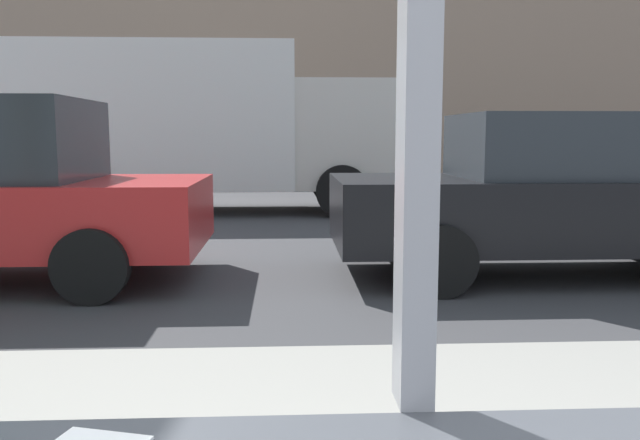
% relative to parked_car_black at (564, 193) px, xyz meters
% --- Properties ---
extents(ground_plane, '(60.00, 60.00, 0.00)m').
position_rel_parked_car_black_xyz_m(ground_plane, '(-2.57, 2.48, -0.83)').
color(ground_plane, '#38383A').
extents(building_facade_far, '(28.00, 1.20, 6.10)m').
position_rel_parked_car_black_xyz_m(building_facade_far, '(-2.57, 14.80, 2.23)').
color(building_facade_far, gray).
rests_on(building_facade_far, ground).
extents(parked_car_black, '(4.46, 1.90, 1.61)m').
position_rel_parked_car_black_xyz_m(parked_car_black, '(0.00, 0.00, 0.00)').
color(parked_car_black, black).
rests_on(parked_car_black, ground).
extents(box_truck, '(6.87, 2.44, 2.97)m').
position_rel_parked_car_black_xyz_m(box_truck, '(-4.45, 5.72, 0.79)').
color(box_truck, silver).
rests_on(box_truck, ground).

